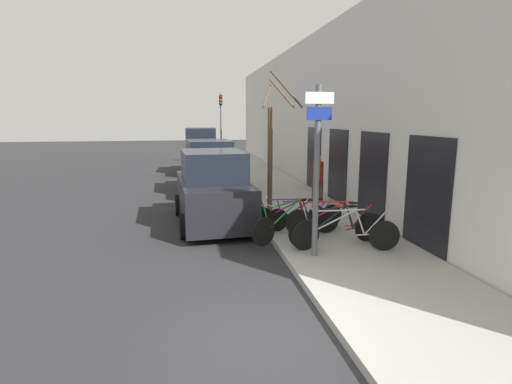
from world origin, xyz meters
TOP-DOWN VIEW (x-y plane):
  - ground_plane at (0.00, 11.20)m, footprint 80.00×80.00m
  - sidewalk_curb at (2.60, 14.00)m, footprint 3.20×32.00m
  - building_facade at (4.35, 13.91)m, footprint 0.23×32.00m
  - signpost at (1.63, 2.76)m, footprint 0.60×0.14m
  - bicycle_0 at (2.39, 3.01)m, footprint 2.42×0.69m
  - bicycle_1 at (2.37, 3.34)m, footprint 2.35×0.69m
  - bicycle_2 at (2.47, 3.79)m, footprint 2.25×0.91m
  - bicycle_3 at (1.47, 4.08)m, footprint 2.18×1.39m
  - bicycle_4 at (1.64, 4.59)m, footprint 2.26×0.72m
  - bicycle_5 at (2.05, 4.84)m, footprint 2.18×0.48m
  - parked_car_0 at (-0.30, 6.31)m, footprint 2.28×4.39m
  - parked_car_1 at (-0.10, 11.43)m, footprint 2.28×4.65m
  - parked_car_2 at (-0.18, 17.57)m, footprint 2.12×4.68m
  - pedestrian_near at (3.46, 8.02)m, footprint 0.43×0.37m
  - street_tree at (1.60, 7.04)m, footprint 1.39×0.84m
  - traffic_light at (1.30, 21.41)m, footprint 0.20×0.30m

SIDE VIEW (x-z plane):
  - ground_plane at x=0.00m, z-range 0.00..0.00m
  - sidewalk_curb at x=2.60m, z-range 0.00..0.15m
  - bicycle_5 at x=2.05m, z-range 0.09..0.94m
  - bicycle_4 at x=1.64m, z-range 0.08..1.00m
  - bicycle_1 at x=2.37m, z-range 0.08..1.02m
  - bicycle_0 at x=2.39m, z-range 0.08..1.03m
  - bicycle_3 at x=1.47m, z-range 0.08..1.03m
  - bicycle_2 at x=2.47m, z-range 0.07..1.05m
  - parked_car_0 at x=-0.30m, z-range -0.09..2.07m
  - parked_car_1 at x=-0.10m, z-range -0.10..2.09m
  - pedestrian_near at x=3.46m, z-range 0.28..1.94m
  - parked_car_2 at x=-0.18m, z-range -0.13..2.40m
  - signpost at x=1.63m, z-range 0.28..3.87m
  - street_tree at x=1.60m, z-range -0.10..4.25m
  - traffic_light at x=1.30m, z-range 0.78..5.28m
  - building_facade at x=4.35m, z-range -0.02..6.48m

